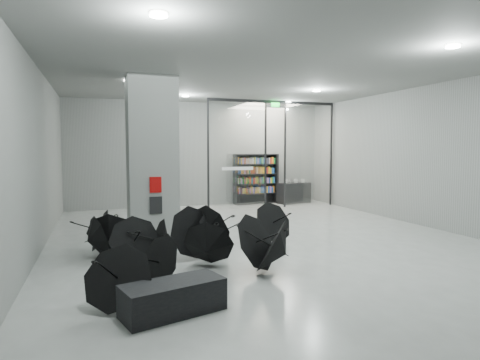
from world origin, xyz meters
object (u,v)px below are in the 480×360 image
object	(u,v)px
bookshelf	(256,179)
bench	(173,297)
shop_counter	(294,193)
umbrella_cluster	(188,248)
column	(152,157)

from	to	relation	value
bookshelf	bench	bearing A→B (deg)	-123.23
bench	shop_counter	xyz separation A→B (m)	(6.62, 9.59, 0.20)
bench	shop_counter	world-z (taller)	shop_counter
bench	shop_counter	size ratio (longest dim) A/B	0.98
bookshelf	umbrella_cluster	size ratio (longest dim) A/B	0.40
bench	umbrella_cluster	world-z (taller)	umbrella_cluster
column	bench	size ratio (longest dim) A/B	2.94
shop_counter	bookshelf	bearing A→B (deg)	153.58
shop_counter	bench	bearing A→B (deg)	-137.58
column	umbrella_cluster	size ratio (longest dim) A/B	0.79
bookshelf	umbrella_cluster	bearing A→B (deg)	-126.04
bench	shop_counter	bearing A→B (deg)	39.78
umbrella_cluster	column	bearing A→B (deg)	96.12
column	shop_counter	size ratio (longest dim) A/B	2.89
bench	column	bearing A→B (deg)	70.12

